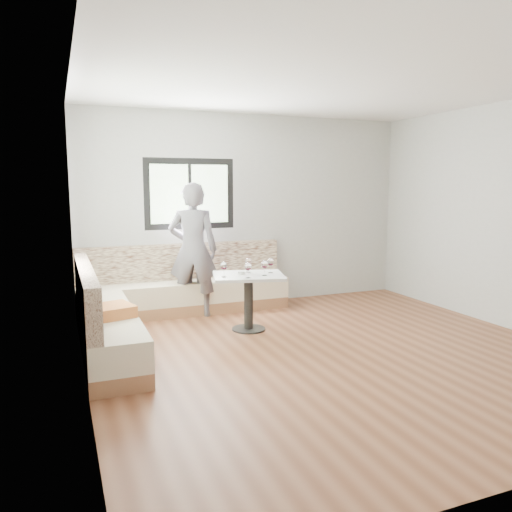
{
  "coord_description": "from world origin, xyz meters",
  "views": [
    {
      "loc": [
        -2.67,
        -4.46,
        1.79
      ],
      "look_at": [
        -0.39,
        1.23,
        0.9
      ],
      "focal_mm": 35.0,
      "sensor_mm": 36.0,
      "label": 1
    }
  ],
  "objects": [
    {
      "name": "person",
      "position": [
        -0.98,
        2.06,
        0.91
      ],
      "size": [
        0.77,
        0.64,
        1.81
      ],
      "primitive_type": "imported",
      "rotation": [
        0.0,
        0.0,
        2.79
      ],
      "color": "#5E5962",
      "rests_on": "ground"
    },
    {
      "name": "wine_glass_c",
      "position": [
        -0.38,
        1.0,
        0.82
      ],
      "size": [
        0.08,
        0.08,
        0.19
      ],
      "color": "white",
      "rests_on": "table"
    },
    {
      "name": "room",
      "position": [
        -0.08,
        0.08,
        1.41
      ],
      "size": [
        5.01,
        5.01,
        2.81
      ],
      "color": "brown",
      "rests_on": "ground"
    },
    {
      "name": "banquette",
      "position": [
        -1.59,
        1.63,
        0.33
      ],
      "size": [
        2.9,
        2.8,
        0.95
      ],
      "color": "#915F3D",
      "rests_on": "ground"
    },
    {
      "name": "wine_glass_a",
      "position": [
        -0.86,
        1.08,
        0.82
      ],
      "size": [
        0.08,
        0.08,
        0.19
      ],
      "color": "white",
      "rests_on": "table"
    },
    {
      "name": "table",
      "position": [
        -0.53,
        1.13,
        0.52
      ],
      "size": [
        0.98,
        0.85,
        0.69
      ],
      "rotation": [
        0.0,
        0.0,
        -0.26
      ],
      "color": "black",
      "rests_on": "ground"
    },
    {
      "name": "wine_glass_d",
      "position": [
        -0.48,
        1.27,
        0.82
      ],
      "size": [
        0.08,
        0.08,
        0.19
      ],
      "color": "white",
      "rests_on": "table"
    },
    {
      "name": "olive_ramekin",
      "position": [
        -0.61,
        1.18,
        0.71
      ],
      "size": [
        0.09,
        0.09,
        0.04
      ],
      "color": "white",
      "rests_on": "table"
    },
    {
      "name": "wine_glass_b",
      "position": [
        -0.62,
        0.92,
        0.82
      ],
      "size": [
        0.08,
        0.08,
        0.19
      ],
      "color": "white",
      "rests_on": "table"
    },
    {
      "name": "wine_glass_e",
      "position": [
        -0.24,
        1.14,
        0.82
      ],
      "size": [
        0.08,
        0.08,
        0.19
      ],
      "color": "white",
      "rests_on": "table"
    }
  ]
}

